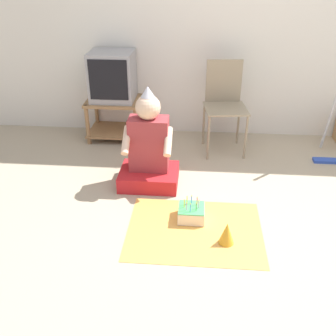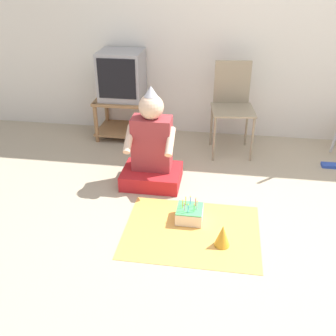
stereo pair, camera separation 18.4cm
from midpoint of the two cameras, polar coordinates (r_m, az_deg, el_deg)
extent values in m
plane|color=tan|center=(2.94, 11.83, -11.07)|extent=(16.00, 16.00, 0.00)
cube|color=silver|center=(4.37, 10.76, 20.69)|extent=(6.40, 0.06, 2.55)
cube|color=#997047|center=(4.41, -9.04, 9.59)|extent=(0.59, 0.47, 0.03)
cube|color=#997047|center=(4.53, -8.71, 5.40)|extent=(0.59, 0.47, 0.02)
cylinder|color=#997047|center=(4.37, -12.80, 6.12)|extent=(0.04, 0.04, 0.45)
cylinder|color=#997047|center=(4.24, -5.96, 6.02)|extent=(0.04, 0.04, 0.45)
cylinder|color=#997047|center=(4.73, -11.44, 8.01)|extent=(0.04, 0.04, 0.45)
cylinder|color=#997047|center=(4.61, -5.08, 7.95)|extent=(0.04, 0.04, 0.45)
cube|color=#99999E|center=(4.34, -9.29, 13.03)|extent=(0.46, 0.41, 0.51)
cube|color=black|center=(4.14, -9.97, 12.43)|extent=(0.40, 0.01, 0.41)
cube|color=gray|center=(4.03, 7.06, 8.53)|extent=(0.47, 0.46, 0.02)
cube|color=gray|center=(4.15, 6.82, 12.36)|extent=(0.37, 0.07, 0.45)
cylinder|color=gray|center=(3.93, 4.55, 4.35)|extent=(0.02, 0.02, 0.47)
cylinder|color=gray|center=(3.99, 9.94, 4.40)|extent=(0.02, 0.02, 0.47)
cylinder|color=gray|center=(4.27, 3.98, 6.41)|extent=(0.02, 0.02, 0.47)
cylinder|color=gray|center=(4.32, 8.97, 6.43)|extent=(0.02, 0.02, 0.47)
cube|color=#2D4CB2|center=(4.23, 20.99, 0.98)|extent=(0.28, 0.09, 0.03)
cylinder|color=#B7B7BC|center=(4.15, 21.88, 8.82)|extent=(0.03, 0.31, 1.11)
cube|color=red|center=(3.57, -4.23, -1.31)|extent=(0.52, 0.41, 0.14)
cube|color=#993338|center=(3.46, -4.31, 3.49)|extent=(0.34, 0.20, 0.48)
sphere|color=beige|center=(3.33, -4.52, 8.75)|extent=(0.21, 0.21, 0.21)
cone|color=silver|center=(3.29, -4.61, 10.99)|extent=(0.12, 0.12, 0.09)
cylinder|color=beige|center=(3.36, -7.65, 4.00)|extent=(0.06, 0.25, 0.20)
cylinder|color=beige|center=(3.31, -1.58, 3.82)|extent=(0.06, 0.25, 0.20)
cube|color=#EFA84C|center=(3.02, 2.14, -9.00)|extent=(1.02, 0.79, 0.01)
cube|color=#F4E0C6|center=(3.11, 1.70, -6.62)|extent=(0.20, 0.20, 0.10)
cube|color=#4CB266|center=(3.08, 1.71, -5.82)|extent=(0.20, 0.20, 0.01)
cylinder|color=#E58CCC|center=(3.05, 2.77, -5.42)|extent=(0.01, 0.01, 0.07)
sphere|color=#FFCC4C|center=(3.03, 2.79, -4.76)|extent=(0.01, 0.01, 0.01)
cylinder|color=#EA4C4C|center=(3.09, 2.53, -4.96)|extent=(0.01, 0.01, 0.07)
sphere|color=#FFCC4C|center=(3.06, 2.55, -4.31)|extent=(0.01, 0.01, 0.01)
cylinder|color=#4C7FE5|center=(3.10, 1.73, -4.74)|extent=(0.01, 0.01, 0.07)
sphere|color=#FFCC4C|center=(3.08, 1.75, -4.09)|extent=(0.01, 0.01, 0.01)
cylinder|color=yellow|center=(3.09, 1.07, -4.85)|extent=(0.01, 0.01, 0.07)
sphere|color=#FFCC4C|center=(3.07, 1.08, -4.20)|extent=(0.01, 0.01, 0.01)
cylinder|color=yellow|center=(3.06, 0.66, -5.32)|extent=(0.01, 0.01, 0.07)
sphere|color=#FFCC4C|center=(3.03, 0.66, -4.66)|extent=(0.01, 0.01, 0.01)
cylinder|color=#E58CCC|center=(3.03, 0.96, -5.73)|extent=(0.01, 0.01, 0.07)
sphere|color=#FFCC4C|center=(3.00, 0.96, -5.07)|extent=(0.01, 0.01, 0.01)
cylinder|color=#4C7FE5|center=(3.01, 1.51, -5.91)|extent=(0.01, 0.01, 0.07)
sphere|color=#FFCC4C|center=(2.99, 1.52, -5.24)|extent=(0.01, 0.01, 0.01)
cylinder|color=#66C666|center=(3.02, 2.38, -5.80)|extent=(0.01, 0.01, 0.07)
sphere|color=#FFCC4C|center=(3.00, 2.40, -5.14)|extent=(0.01, 0.01, 0.01)
cone|color=gold|center=(2.87, 6.69, -9.41)|extent=(0.11, 0.11, 0.17)
camera|label=1|loc=(0.09, -91.69, -0.92)|focal=42.00mm
camera|label=2|loc=(0.09, 88.31, 0.92)|focal=42.00mm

